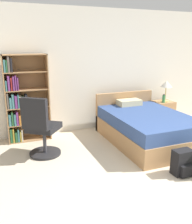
{
  "coord_description": "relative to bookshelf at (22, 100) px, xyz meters",
  "views": [
    {
      "loc": [
        -2.18,
        -1.9,
        1.88
      ],
      "look_at": [
        -0.66,
        1.98,
        0.73
      ],
      "focal_mm": 40.0,
      "sensor_mm": 36.0,
      "label": 1
    }
  ],
  "objects": [
    {
      "name": "table_lamp",
      "position": [
        3.25,
        -0.13,
        0.12
      ],
      "size": [
        0.27,
        0.27,
        0.5
      ],
      "color": "tan",
      "rests_on": "nightstand"
    },
    {
      "name": "nightstand",
      "position": [
        3.23,
        -0.1,
        -0.55
      ],
      "size": [
        0.45,
        0.43,
        0.54
      ],
      "color": "#AD7F51",
      "rests_on": "ground_plane"
    },
    {
      "name": "bookshelf",
      "position": [
        0.0,
        0.0,
        0.0
      ],
      "size": [
        0.82,
        0.31,
        1.69
      ],
      "color": "#AD7F51",
      "rests_on": "ground_plane"
    },
    {
      "name": "wall_back",
      "position": [
        1.81,
        0.23,
        0.48
      ],
      "size": [
        9.0,
        0.06,
        2.6
      ],
      "color": "silver",
      "rests_on": "ground_plane"
    },
    {
      "name": "water_bottle",
      "position": [
        3.16,
        -0.2,
        -0.18
      ],
      "size": [
        0.07,
        0.07,
        0.19
      ],
      "color": "#3F8C4C",
      "rests_on": "nightstand"
    },
    {
      "name": "backpack_black",
      "position": [
        2.02,
        -2.27,
        -0.64
      ],
      "size": [
        0.29,
        0.24,
        0.38
      ],
      "color": "black",
      "rests_on": "ground_plane"
    },
    {
      "name": "bed",
      "position": [
        2.23,
        -0.93,
        -0.52
      ],
      "size": [
        1.36,
        2.01,
        0.83
      ],
      "color": "#AD7F51",
      "rests_on": "ground_plane"
    },
    {
      "name": "office_chair",
      "position": [
        0.21,
        -0.9,
        -0.33
      ],
      "size": [
        0.71,
        0.72,
        1.06
      ],
      "color": "#232326",
      "rests_on": "ground_plane"
    }
  ]
}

